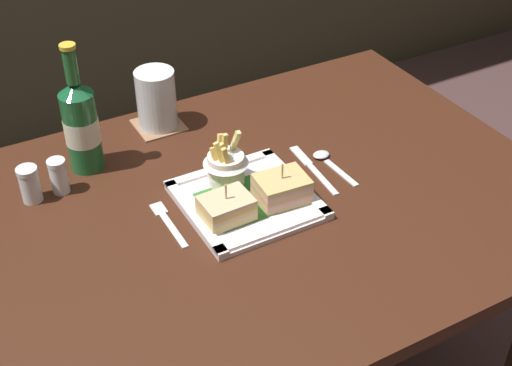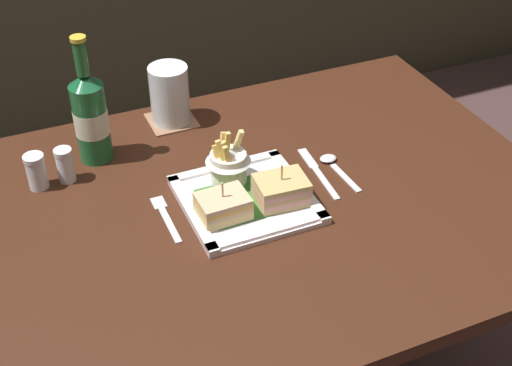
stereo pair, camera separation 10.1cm
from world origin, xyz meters
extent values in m
cube|color=#3A1C10|center=(0.00, 0.00, 0.72)|extent=(1.11, 0.83, 0.03)
cylinder|color=#2E280C|center=(-0.47, 0.33, 0.35)|extent=(0.09, 0.09, 0.70)
cylinder|color=#372418|center=(0.47, 0.33, 0.35)|extent=(0.09, 0.09, 0.70)
cube|color=white|center=(-0.04, 0.00, 0.74)|extent=(0.23, 0.23, 0.01)
cube|color=#2E712A|center=(-0.04, 0.00, 0.74)|extent=(0.17, 0.13, 0.00)
cube|color=white|center=(-0.04, -0.10, 0.74)|extent=(0.23, 0.02, 0.01)
cube|color=white|center=(-0.04, 0.11, 0.74)|extent=(0.23, 0.02, 0.01)
cube|color=white|center=(-0.15, 0.00, 0.74)|extent=(0.02, 0.23, 0.01)
cube|color=white|center=(0.07, 0.00, 0.74)|extent=(0.02, 0.23, 0.01)
cube|color=#E0C487|center=(-0.10, -0.03, 0.75)|extent=(0.09, 0.07, 0.01)
cube|color=#E3C874|center=(-0.10, -0.03, 0.75)|extent=(0.09, 0.07, 0.01)
cube|color=#D9BA88|center=(-0.10, -0.03, 0.76)|extent=(0.09, 0.07, 0.01)
cube|color=#E8B351|center=(-0.10, -0.03, 0.77)|extent=(0.09, 0.07, 0.01)
cube|color=#D2B085|center=(-0.10, -0.03, 0.78)|extent=(0.09, 0.07, 0.01)
cylinder|color=tan|center=(-0.10, -0.03, 0.78)|extent=(0.00, 0.00, 0.08)
cube|color=tan|center=(0.02, -0.03, 0.75)|extent=(0.10, 0.08, 0.01)
cube|color=#D69C8A|center=(0.02, -0.03, 0.76)|extent=(0.10, 0.08, 0.01)
cube|color=tan|center=(0.02, -0.03, 0.77)|extent=(0.10, 0.08, 0.01)
cube|color=#D89F8E|center=(0.02, -0.03, 0.78)|extent=(0.10, 0.08, 0.01)
cube|color=tan|center=(0.02, -0.03, 0.79)|extent=(0.10, 0.08, 0.01)
cylinder|color=tan|center=(0.02, -0.03, 0.78)|extent=(0.00, 0.00, 0.08)
cylinder|color=silver|center=(-0.05, 0.07, 0.77)|extent=(0.07, 0.07, 0.06)
cone|color=silver|center=(-0.05, 0.07, 0.80)|extent=(0.09, 0.09, 0.03)
cube|color=#E0B357|center=(-0.06, 0.04, 0.81)|extent=(0.02, 0.01, 0.06)
cube|color=#E9C460|center=(-0.05, 0.07, 0.81)|extent=(0.02, 0.01, 0.07)
cube|color=#EAB462|center=(-0.05, 0.05, 0.81)|extent=(0.03, 0.02, 0.07)
cube|color=#E7B852|center=(-0.07, 0.06, 0.80)|extent=(0.01, 0.03, 0.05)
cube|color=#F0C46A|center=(-0.06, 0.07, 0.81)|extent=(0.02, 0.02, 0.07)
cube|color=#E8D781|center=(-0.03, 0.08, 0.81)|extent=(0.02, 0.03, 0.07)
cube|color=#F0CF61|center=(-0.07, 0.05, 0.81)|extent=(0.02, 0.02, 0.07)
cylinder|color=#1D5F2E|center=(-0.26, 0.26, 0.81)|extent=(0.07, 0.07, 0.17)
cone|color=#14542D|center=(-0.26, 0.26, 0.91)|extent=(0.07, 0.07, 0.02)
cylinder|color=#205D2A|center=(-0.26, 0.26, 0.96)|extent=(0.03, 0.03, 0.07)
cylinder|color=gold|center=(-0.26, 0.26, 0.99)|extent=(0.03, 0.03, 0.01)
cylinder|color=beige|center=(-0.26, 0.26, 0.82)|extent=(0.07, 0.07, 0.05)
cube|color=#92674B|center=(-0.08, 0.34, 0.73)|extent=(0.10, 0.10, 0.00)
cylinder|color=silver|center=(-0.08, 0.34, 0.80)|extent=(0.09, 0.09, 0.13)
cylinder|color=silver|center=(-0.08, 0.34, 0.77)|extent=(0.08, 0.08, 0.08)
cube|color=silver|center=(-0.19, -0.01, 0.73)|extent=(0.01, 0.10, 0.00)
cube|color=silver|center=(-0.19, 0.06, 0.73)|extent=(0.02, 0.04, 0.00)
cube|color=silver|center=(0.12, -0.01, 0.73)|extent=(0.02, 0.11, 0.00)
cube|color=silver|center=(0.13, 0.08, 0.73)|extent=(0.02, 0.07, 0.00)
cube|color=silver|center=(0.17, -0.01, 0.73)|extent=(0.02, 0.10, 0.00)
ellipsoid|color=silver|center=(0.17, 0.06, 0.74)|extent=(0.03, 0.03, 0.01)
cylinder|color=silver|center=(-0.39, 0.21, 0.76)|extent=(0.04, 0.04, 0.06)
cylinder|color=white|center=(-0.39, 0.21, 0.75)|extent=(0.03, 0.03, 0.03)
cylinder|color=silver|center=(-0.39, 0.21, 0.80)|extent=(0.04, 0.04, 0.01)
cylinder|color=silver|center=(-0.33, 0.21, 0.76)|extent=(0.03, 0.03, 0.06)
cylinder|color=#3B2A25|center=(-0.33, 0.21, 0.75)|extent=(0.03, 0.03, 0.03)
cylinder|color=silver|center=(-0.33, 0.21, 0.80)|extent=(0.04, 0.04, 0.01)
camera|label=1|loc=(-0.52, -0.91, 1.55)|focal=49.13mm
camera|label=2|loc=(-0.43, -0.95, 1.55)|focal=49.13mm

